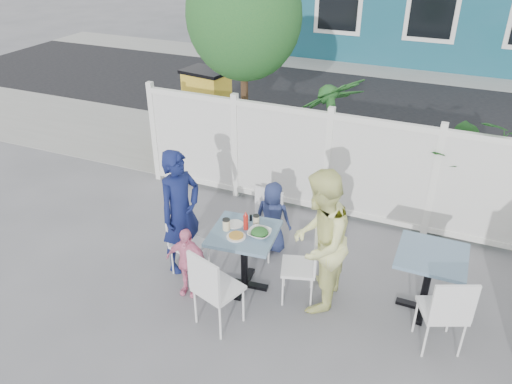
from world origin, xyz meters
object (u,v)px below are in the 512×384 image
at_px(spare_table, 430,267).
at_px(chair_near, 213,285).
at_px(man, 181,212).
at_px(utility_cabinet, 208,110).
at_px(chair_left, 185,238).
at_px(main_table, 244,244).
at_px(woman, 319,242).
at_px(toddler, 187,262).
at_px(chair_right, 305,262).
at_px(chair_back, 265,218).
at_px(boy, 273,217).

relative_size(spare_table, chair_near, 0.79).
height_order(chair_near, man, man).
height_order(utility_cabinet, chair_left, utility_cabinet).
height_order(main_table, spare_table, main_table).
height_order(woman, toddler, woman).
xyz_separation_m(utility_cabinet, chair_right, (3.09, -3.49, -0.19)).
bearing_deg(utility_cabinet, chair_left, -56.89).
distance_m(main_table, man, 0.89).
bearing_deg(chair_right, man, 74.08).
height_order(chair_back, chair_near, chair_near).
xyz_separation_m(man, toddler, (0.31, -0.43, -0.36)).
bearing_deg(chair_left, man, -121.11).
distance_m(spare_table, toddler, 2.71).
relative_size(chair_near, toddler, 1.09).
relative_size(spare_table, boy, 0.78).
xyz_separation_m(chair_back, chair_near, (0.03, -1.52, 0.06)).
height_order(chair_right, toddler, toddler).
bearing_deg(woman, chair_left, -90.45).
xyz_separation_m(utility_cabinet, main_table, (2.37, -3.57, -0.10)).
xyz_separation_m(main_table, man, (-0.87, 0.06, 0.20)).
relative_size(chair_left, chair_near, 0.86).
bearing_deg(spare_table, utility_cabinet, 144.36).
height_order(chair_back, toddler, toddler).
relative_size(utility_cabinet, chair_back, 1.61).
height_order(chair_right, boy, boy).
distance_m(utility_cabinet, chair_near, 4.92).
xyz_separation_m(man, woman, (1.74, -0.00, 0.04)).
bearing_deg(chair_near, chair_left, 154.24).
height_order(chair_left, boy, boy).
height_order(chair_near, woman, woman).
bearing_deg(toddler, chair_back, 59.60).
bearing_deg(utility_cabinet, man, -57.43).
xyz_separation_m(chair_right, chair_back, (-0.77, 0.69, -0.00)).
relative_size(spare_table, chair_left, 0.92).
bearing_deg(chair_back, man, 45.47).
distance_m(chair_right, chair_near, 1.12).
relative_size(spare_table, woman, 0.46).
bearing_deg(man, toddler, -125.53).
bearing_deg(utility_cabinet, chair_back, -40.94).
height_order(chair_left, chair_right, chair_right).
relative_size(chair_back, toddler, 0.98).
bearing_deg(woman, toddler, -76.07).
xyz_separation_m(chair_left, toddler, (0.24, -0.36, -0.04)).
bearing_deg(spare_table, woman, -162.55).
relative_size(woman, toddler, 1.89).
relative_size(chair_left, chair_back, 0.95).
distance_m(man, toddler, 0.64).
height_order(spare_table, boy, boy).
height_order(chair_back, woman, woman).
bearing_deg(chair_right, toddler, 92.57).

